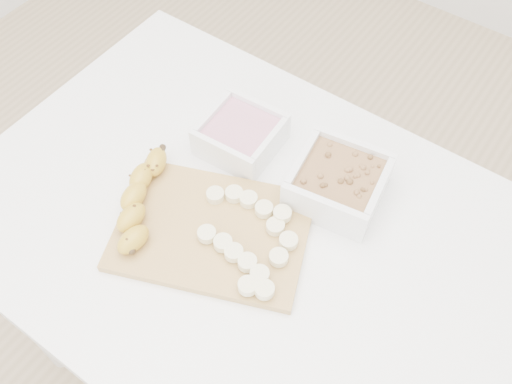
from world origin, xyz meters
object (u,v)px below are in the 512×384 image
Objects in this scene: bowl_yogurt at (241,135)px; bowl_granola at (338,182)px; banana at (140,201)px; cutting_board at (212,231)px; table at (247,251)px.

bowl_yogurt is 0.82× the size of bowl_granola.
bowl_granola is 0.34m from banana.
banana is at bearing -164.19° from cutting_board.
table is at bearing 53.41° from cutting_board.
bowl_yogurt is at bearing 111.88° from cutting_board.
bowl_yogurt is 0.20m from bowl_granola.
banana is (-0.16, -0.08, 0.13)m from table.
bowl_granola is at bearing 56.70° from table.
bowl_yogurt is 0.68× the size of banana.
cutting_board reaches higher than table.
table is 0.12m from cutting_board.
table is at bearing 11.01° from banana.
bowl_yogurt is (-0.11, 0.13, 0.13)m from table.
cutting_board is 1.51× the size of banana.
bowl_granola reaches higher than banana.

